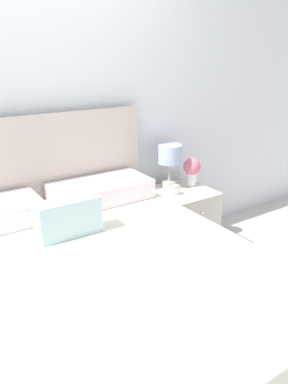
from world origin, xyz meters
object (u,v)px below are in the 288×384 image
object	(u,v)px
bed	(94,301)
nightstand	(182,220)
alarm_clock	(175,190)
table_lamp	(170,158)
flower_vase	(192,169)

from	to	relation	value
bed	nightstand	world-z (taller)	bed
alarm_clock	nightstand	bearing A→B (deg)	19.10
table_lamp	flower_vase	xyz separation A→B (m)	(0.19, -0.06, -0.12)
table_lamp	alarm_clock	distance (m)	0.28
nightstand	alarm_clock	bearing A→B (deg)	-160.90
flower_vase	alarm_clock	world-z (taller)	flower_vase
table_lamp	flower_vase	world-z (taller)	table_lamp
nightstand	bed	bearing A→B (deg)	-150.33
table_lamp	bed	bearing A→B (deg)	-144.65
alarm_clock	table_lamp	bearing A→B (deg)	69.05
flower_vase	table_lamp	bearing A→B (deg)	162.19
bed	flower_vase	distance (m)	1.52
nightstand	table_lamp	xyz separation A→B (m)	(-0.06, 0.12, 0.53)
nightstand	flower_vase	distance (m)	0.44
nightstand	alarm_clock	size ratio (longest dim) A/B	7.03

